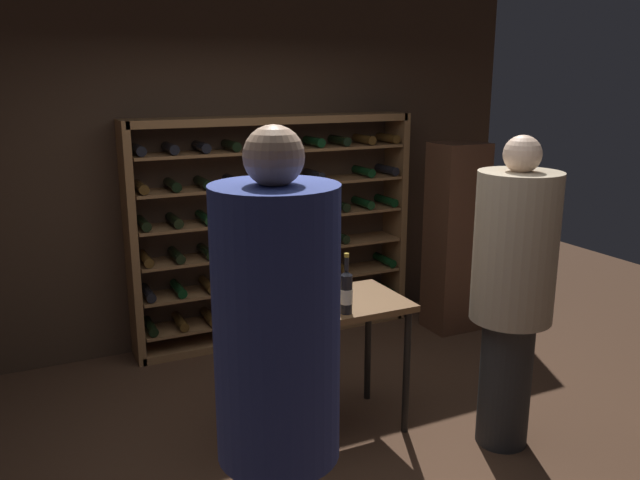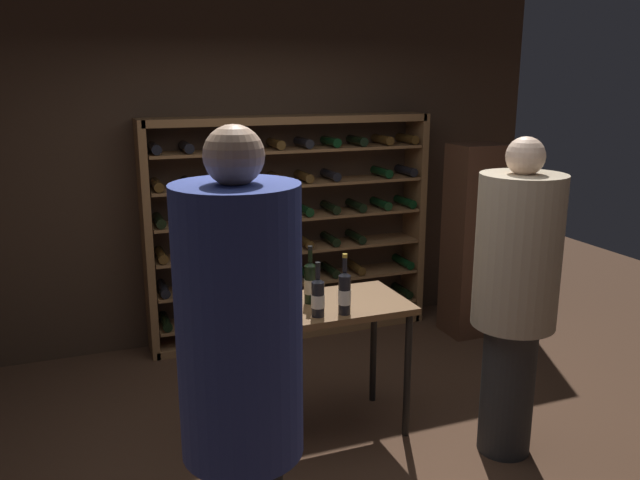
% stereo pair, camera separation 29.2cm
% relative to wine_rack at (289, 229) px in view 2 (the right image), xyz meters
% --- Properties ---
extents(ground_plane, '(10.25, 10.25, 0.00)m').
position_rel_wine_rack_xyz_m(ground_plane, '(-0.38, -1.91, -0.94)').
color(ground_plane, '#472D1E').
extents(back_wall, '(5.49, 0.10, 2.92)m').
position_rel_wine_rack_xyz_m(back_wall, '(-0.38, 0.21, 0.52)').
color(back_wall, '#3D2B1E').
rests_on(back_wall, ground).
extents(wine_rack, '(2.43, 0.32, 1.88)m').
position_rel_wine_rack_xyz_m(wine_rack, '(0.00, 0.00, 0.00)').
color(wine_rack, brown).
rests_on(wine_rack, ground).
extents(tasting_table, '(1.02, 0.58, 0.85)m').
position_rel_wine_rack_xyz_m(tasting_table, '(-0.30, -1.59, -0.20)').
color(tasting_table, brown).
rests_on(tasting_table, ground).
extents(person_host_in_suit, '(0.43, 0.43, 2.04)m').
position_rel_wine_rack_xyz_m(person_host_in_suit, '(-1.17, -3.01, 0.20)').
color(person_host_in_suit, black).
rests_on(person_host_in_suit, ground).
extents(person_guest_blue_shirt, '(0.48, 0.48, 1.88)m').
position_rel_wine_rack_xyz_m(person_guest_blue_shirt, '(0.63, -2.18, 0.09)').
color(person_guest_blue_shirt, '#2C2C2C').
rests_on(person_guest_blue_shirt, ground).
extents(display_cabinet, '(0.44, 0.36, 1.65)m').
position_rel_wine_rack_xyz_m(display_cabinet, '(1.50, -0.52, -0.11)').
color(display_cabinet, '#4C2D1E').
rests_on(display_cabinet, ground).
extents(wine_bottle_black_capsule, '(0.07, 0.07, 0.36)m').
position_rel_wine_rack_xyz_m(wine_bottle_black_capsule, '(-0.26, -1.80, 0.04)').
color(wine_bottle_black_capsule, black).
rests_on(wine_bottle_black_capsule, tasting_table).
extents(wine_bottle_green_slim, '(0.08, 0.08, 0.36)m').
position_rel_wine_rack_xyz_m(wine_bottle_green_slim, '(-0.38, -1.55, 0.05)').
color(wine_bottle_green_slim, black).
rests_on(wine_bottle_green_slim, tasting_table).
extents(wine_bottle_amber_reserve, '(0.08, 0.08, 0.32)m').
position_rel_wine_rack_xyz_m(wine_bottle_amber_reserve, '(-0.41, -1.78, 0.03)').
color(wine_bottle_amber_reserve, black).
rests_on(wine_bottle_amber_reserve, tasting_table).
extents(wine_glass_stemmed_center, '(0.07, 0.07, 0.14)m').
position_rel_wine_rack_xyz_m(wine_glass_stemmed_center, '(-0.71, -1.72, 0.02)').
color(wine_glass_stemmed_center, silver).
rests_on(wine_glass_stemmed_center, tasting_table).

